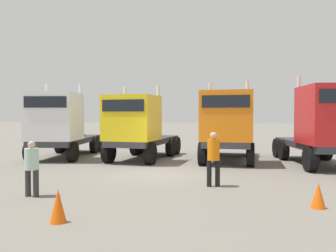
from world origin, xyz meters
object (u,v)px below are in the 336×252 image
at_px(semi_truck_red, 326,125).
at_px(traffic_cone_near, 318,195).
at_px(semi_truck_orange, 228,125).
at_px(visitor_in_hivis, 213,155).
at_px(traffic_cone_far, 58,206).
at_px(semi_truck_yellow, 138,127).
at_px(semi_truck_white, 60,125).
at_px(visitor_with_camera, 32,165).

xyz_separation_m(semi_truck_red, traffic_cone_near, (-1.44, -7.25, -1.59)).
xyz_separation_m(semi_truck_orange, visitor_in_hivis, (0.07, -5.96, -0.81)).
xyz_separation_m(semi_truck_orange, traffic_cone_far, (-2.71, -10.58, -1.49)).
distance_m(semi_truck_red, traffic_cone_near, 7.56).
relative_size(semi_truck_yellow, semi_truck_red, 0.91).
relative_size(semi_truck_white, semi_truck_red, 1.04).
bearing_deg(semi_truck_white, semi_truck_red, 79.08).
xyz_separation_m(semi_truck_white, semi_truck_orange, (8.92, 1.01, 0.02)).
xyz_separation_m(semi_truck_yellow, traffic_cone_far, (1.85, -9.93, -1.38)).
distance_m(semi_truck_white, traffic_cone_near, 13.81).
bearing_deg(semi_truck_orange, traffic_cone_far, -16.64).
distance_m(semi_truck_orange, traffic_cone_far, 11.03).
bearing_deg(traffic_cone_near, semi_truck_yellow, 136.29).
xyz_separation_m(semi_truck_yellow, visitor_with_camera, (-0.24, -8.06, -0.82)).
relative_size(semi_truck_orange, traffic_cone_far, 8.72).
bearing_deg(traffic_cone_far, semi_truck_orange, 75.63).
distance_m(semi_truck_orange, semi_truck_red, 4.46).
distance_m(visitor_in_hivis, traffic_cone_near, 3.55).
height_order(semi_truck_yellow, semi_truck_orange, semi_truck_orange).
bearing_deg(visitor_with_camera, traffic_cone_near, 99.39).
xyz_separation_m(semi_truck_yellow, traffic_cone_near, (7.54, -7.21, -1.42)).
distance_m(semi_truck_yellow, traffic_cone_near, 10.53).
bearing_deg(semi_truck_orange, traffic_cone_near, 18.47).
relative_size(visitor_with_camera, traffic_cone_near, 2.49).
relative_size(traffic_cone_near, traffic_cone_far, 0.88).
bearing_deg(traffic_cone_near, semi_truck_white, 150.03).
height_order(visitor_in_hivis, visitor_with_camera, visitor_in_hivis).
distance_m(visitor_in_hivis, traffic_cone_far, 5.44).
relative_size(semi_truck_orange, traffic_cone_near, 9.90).
bearing_deg(semi_truck_yellow, semi_truck_orange, 99.67).
bearing_deg(visitor_in_hivis, semi_truck_white, -136.47).
bearing_deg(semi_truck_yellow, traffic_cone_far, 12.08).
bearing_deg(semi_truck_white, traffic_cone_near, 47.42).
bearing_deg(semi_truck_yellow, visitor_with_camera, -0.19).
height_order(semi_truck_yellow, visitor_in_hivis, semi_truck_yellow).
xyz_separation_m(semi_truck_red, visitor_in_hivis, (-4.35, -5.35, -0.87)).
distance_m(semi_truck_orange, traffic_cone_near, 8.55).
xyz_separation_m(semi_truck_orange, traffic_cone_near, (2.98, -7.86, -1.53)).
height_order(semi_truck_orange, traffic_cone_far, semi_truck_orange).
bearing_deg(semi_truck_white, visitor_with_camera, 15.45).
distance_m(semi_truck_white, visitor_in_hivis, 10.29).
height_order(semi_truck_yellow, traffic_cone_far, semi_truck_yellow).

